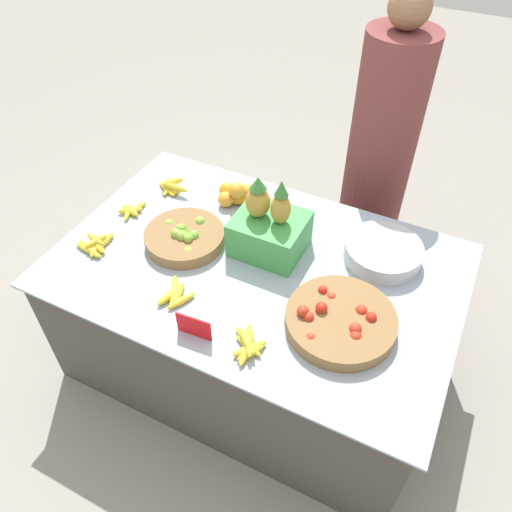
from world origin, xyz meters
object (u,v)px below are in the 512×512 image
Objects in this scene: price_sign at (194,327)px; vendor_person at (379,161)px; metal_bowl at (383,252)px; produce_crate at (269,228)px; lime_bowl at (185,237)px; tomato_basket at (340,321)px.

vendor_person is (0.30, 1.40, -0.00)m from price_sign.
produce_crate reaches higher than metal_bowl.
produce_crate is 0.88m from vendor_person.
metal_bowl is at bearing 18.76° from produce_crate.
lime_bowl is 0.39m from produce_crate.
metal_bowl is at bearing -71.91° from vendor_person.
price_sign is at bearing -53.70° from lime_bowl.
produce_crate is at bearing 147.59° from tomato_basket.
lime_bowl is 1.07× the size of metal_bowl.
metal_bowl is at bearing 84.60° from tomato_basket.
vendor_person is at bearing 72.88° from produce_crate.
produce_crate reaches higher than lime_bowl.
vendor_person is at bearing 73.53° from price_sign.
tomato_basket is 0.52m from produce_crate.
price_sign is (0.31, -0.43, 0.02)m from lime_bowl.
vendor_person is (-0.18, 1.11, 0.02)m from tomato_basket.
tomato_basket is (0.80, -0.14, -0.00)m from lime_bowl.
metal_bowl is 0.87× the size of produce_crate.
tomato_basket is 0.44m from metal_bowl.
metal_bowl is 0.71m from vendor_person.
vendor_person reaches higher than tomato_basket.
produce_crate is (0.04, 0.57, 0.07)m from price_sign.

